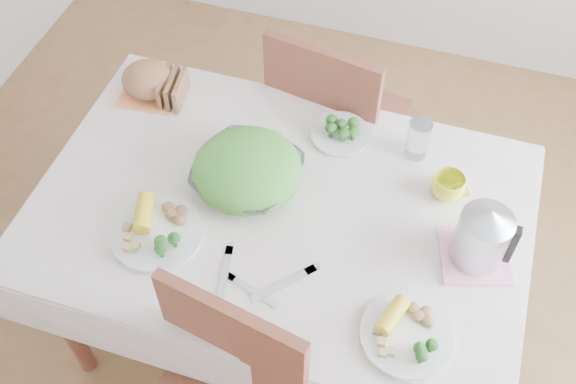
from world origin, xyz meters
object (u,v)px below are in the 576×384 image
(dinner_plate_left, at_px, (157,233))
(dinner_plate_right, at_px, (406,335))
(dining_table, at_px, (281,273))
(salad_bowl, at_px, (248,175))
(electric_kettle, at_px, (483,234))
(chair_far, at_px, (339,123))
(yellow_mug, at_px, (448,187))

(dinner_plate_left, xyz_separation_m, dinner_plate_right, (0.77, -0.10, 0.00))
(dining_table, bearing_deg, salad_bowl, 154.19)
(dinner_plate_right, distance_m, electric_kettle, 0.35)
(chair_far, bearing_deg, dinner_plate_left, 78.78)
(dining_table, xyz_separation_m, electric_kettle, (0.59, -0.00, 0.51))
(dinner_plate_right, relative_size, yellow_mug, 2.39)
(chair_far, height_order, dinner_plate_right, chair_far)
(dining_table, height_order, salad_bowl, salad_bowl)
(dining_table, relative_size, dinner_plate_left, 5.04)
(dining_table, xyz_separation_m, yellow_mug, (0.47, 0.20, 0.43))
(dining_table, bearing_deg, electric_kettle, -0.07)
(chair_far, bearing_deg, yellow_mug, 143.01)
(dinner_plate_left, height_order, yellow_mug, yellow_mug)
(dining_table, relative_size, dinner_plate_right, 5.58)
(electric_kettle, bearing_deg, dining_table, 174.35)
(dining_table, distance_m, yellow_mug, 0.67)
(dinner_plate_right, bearing_deg, electric_kettle, 66.18)
(salad_bowl, bearing_deg, dining_table, -25.81)
(dinner_plate_left, bearing_deg, yellow_mug, 27.61)
(dining_table, relative_size, electric_kettle, 6.70)
(yellow_mug, xyz_separation_m, electric_kettle, (0.12, -0.20, 0.08))
(chair_far, height_order, electric_kettle, electric_kettle)
(dining_table, xyz_separation_m, chair_far, (0.02, 0.68, 0.09))
(chair_far, height_order, salad_bowl, chair_far)
(dinner_plate_right, height_order, yellow_mug, yellow_mug)
(yellow_mug, bearing_deg, chair_far, 133.50)
(dining_table, bearing_deg, dinner_plate_right, -34.09)
(chair_far, bearing_deg, salad_bowl, 85.94)
(salad_bowl, height_order, yellow_mug, yellow_mug)
(dinner_plate_left, height_order, dinner_plate_right, dinner_plate_left)
(dining_table, height_order, chair_far, chair_far)
(dining_table, distance_m, salad_bowl, 0.45)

